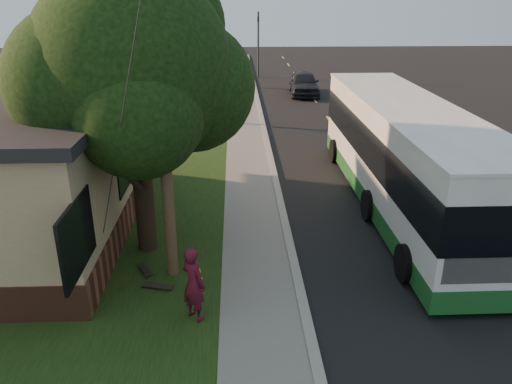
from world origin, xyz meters
TOP-DOWN VIEW (x-y plane):
  - ground at (0.00, 0.00)m, footprint 120.00×120.00m
  - road at (4.00, 10.00)m, footprint 8.00×80.00m
  - curb at (0.00, 10.00)m, footprint 0.25×80.00m
  - sidewalk at (-1.00, 10.00)m, footprint 2.00×80.00m
  - grass_verge at (-4.50, 10.00)m, footprint 5.00×80.00m
  - fire_hydrant at (-2.60, 0.00)m, footprint 0.32×0.32m
  - utility_pole at (-3.31, 0.99)m, footprint 2.86×3.21m
  - leafy_tree at (-4.17, 2.65)m, footprint 6.30×6.00m
  - bare_tree_near at (-3.50, 18.00)m, footprint 1.38×1.21m
  - bare_tree_far at (-3.00, 30.00)m, footprint 1.38×1.21m
  - traffic_signal at (0.50, 34.00)m, footprint 0.18×0.22m
  - transit_bus at (4.22, 5.38)m, footprint 3.11×13.48m
  - skateboarder at (-2.56, -1.01)m, footprint 0.79×0.78m
  - skateboard_main at (-4.07, 1.10)m, footprint 0.53×0.75m
  - skateboard_spare at (-3.62, 0.26)m, footprint 0.85×0.41m
  - distant_car at (3.48, 25.89)m, footprint 2.27×5.11m

SIDE VIEW (x-z plane):
  - ground at x=0.00m, z-range 0.00..0.00m
  - road at x=4.00m, z-range 0.00..0.01m
  - grass_verge at x=-4.50m, z-range 0.00..0.07m
  - sidewalk at x=-1.00m, z-range 0.00..0.08m
  - curb at x=0.00m, z-range 0.00..0.12m
  - skateboard_main at x=-4.07m, z-range 0.09..0.16m
  - skateboard_spare at x=-3.62m, z-range 0.09..0.17m
  - fire_hydrant at x=-2.60m, z-range 0.06..0.80m
  - distant_car at x=3.48m, z-range 0.00..1.71m
  - skateboarder at x=-2.56m, z-range 0.07..1.90m
  - transit_bus at x=4.22m, z-range 0.12..3.76m
  - bare_tree_far at x=-3.00m, z-range -0.01..4.02m
  - bare_tree_near at x=-3.50m, z-range 0.00..4.30m
  - traffic_signal at x=0.50m, z-range 0.41..5.91m
  - utility_pole at x=-3.31m, z-range 0.10..9.17m
  - leafy_tree at x=-4.17m, z-range 1.27..9.07m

